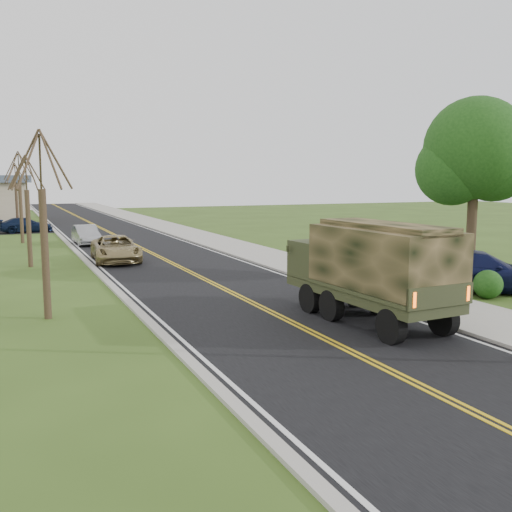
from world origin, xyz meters
TOP-DOWN VIEW (x-y plane):
  - ground at (0.00, 0.00)m, footprint 160.00×160.00m
  - road at (0.00, 40.00)m, footprint 8.00×120.00m
  - curb_right at (4.15, 40.00)m, footprint 0.30×120.00m
  - sidewalk_right at (5.90, 40.00)m, footprint 3.20×120.00m
  - curb_left at (-4.15, 40.00)m, footprint 0.30×120.00m
  - leafy_tree at (11.00, 10.01)m, footprint 4.83×4.50m
  - bare_tree_a at (-7.00, 10.00)m, footprint 1.93×2.26m
  - bare_tree_b at (-7.00, 22.00)m, footprint 1.83×2.14m
  - bare_tree_c at (-7.00, 34.00)m, footprint 2.04×2.39m
  - bare_tree_d at (-7.00, 46.00)m, footprint 1.88×2.20m
  - military_truck at (2.27, 5.28)m, footprint 2.52×6.53m
  - suv_champagne at (-2.62, 22.13)m, footprint 2.70×5.29m
  - sedan_silver at (-3.00, 31.25)m, footprint 1.55×4.11m
  - pickup_navy at (9.26, 7.82)m, footprint 5.96×5.18m
  - lot_car_navy at (-6.47, 42.51)m, footprint 4.57×2.44m

SIDE VIEW (x-z plane):
  - ground at x=0.00m, z-range 0.00..0.00m
  - road at x=0.00m, z-range 0.00..0.01m
  - sidewalk_right at x=5.90m, z-range 0.00..0.10m
  - curb_left at x=-4.15m, z-range 0.00..0.10m
  - curb_right at x=4.15m, z-range 0.00..0.12m
  - lot_car_navy at x=-6.47m, z-range 0.00..1.26m
  - sedan_silver at x=-3.00m, z-range 0.00..1.34m
  - suv_champagne at x=-2.62m, z-range 0.00..1.43m
  - pickup_navy at x=9.26m, z-range 0.00..1.65m
  - military_truck at x=2.27m, z-range 0.23..3.44m
  - bare_tree_b at x=-7.00m, z-range -0.39..5.34m
  - bare_tree_d at x=-7.00m, z-range -0.40..5.50m
  - bare_tree_a at x=-7.00m, z-range -0.41..5.66m
  - bare_tree_c at x=-7.00m, z-range -0.44..5.99m
  - leafy_tree at x=11.00m, z-range 1.44..9.54m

